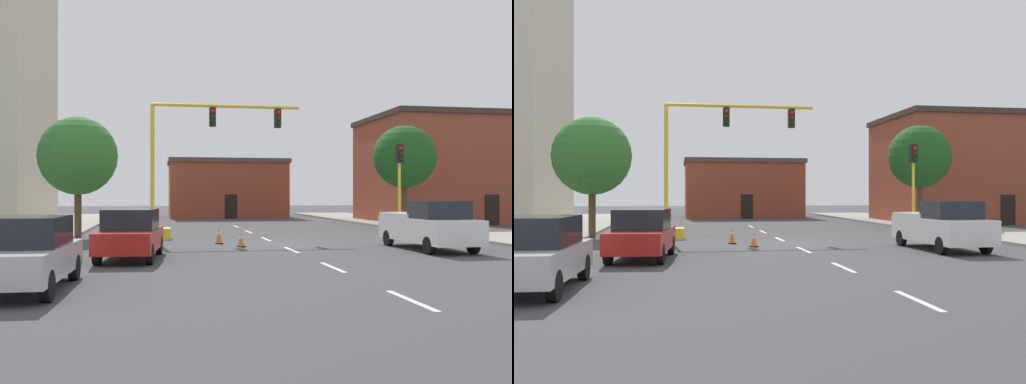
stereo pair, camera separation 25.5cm
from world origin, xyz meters
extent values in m
plane|color=#424244|center=(0.00, 0.00, 0.00)|extent=(160.00, 160.00, 0.00)
cube|color=#9E998E|center=(-12.45, 8.00, 0.07)|extent=(6.00, 56.00, 0.14)
cube|color=#9E998E|center=(12.45, 8.00, 0.07)|extent=(6.00, 56.00, 0.14)
cube|color=silver|center=(0.00, -14.00, 0.00)|extent=(0.16, 2.40, 0.01)
cube|color=silver|center=(0.00, -8.50, 0.00)|extent=(0.16, 2.40, 0.01)
cube|color=silver|center=(0.00, -3.00, 0.00)|extent=(0.16, 2.40, 0.01)
cube|color=silver|center=(0.00, 2.50, 0.00)|extent=(0.16, 2.40, 0.01)
cube|color=silver|center=(0.00, 8.00, 0.00)|extent=(0.16, 2.40, 0.01)
cube|color=silver|center=(0.00, 13.50, 0.00)|extent=(0.16, 2.40, 0.01)
cube|color=brown|center=(1.22, 29.75, 2.56)|extent=(10.88, 8.18, 5.13)
cube|color=#4C4238|center=(1.22, 29.75, 5.33)|extent=(11.18, 8.48, 0.40)
cube|color=black|center=(1.22, 25.64, 1.10)|extent=(1.10, 0.06, 2.20)
cube|color=brown|center=(18.32, 16.92, 4.00)|extent=(13.80, 10.01, 8.00)
cube|color=#3D2D23|center=(18.32, 16.92, 8.20)|extent=(14.10, 10.31, 0.40)
cube|color=black|center=(18.32, 11.88, 1.10)|extent=(1.10, 0.06, 2.20)
cube|color=yellow|center=(-5.59, 3.52, 0.28)|extent=(1.80, 1.20, 0.55)
cylinder|color=yellow|center=(-5.59, 3.52, 3.65)|extent=(0.20, 0.20, 6.20)
cylinder|color=yellow|center=(-1.82, 3.52, 6.75)|extent=(7.53, 0.16, 0.16)
cube|color=black|center=(-2.58, 3.52, 6.18)|extent=(0.32, 0.36, 0.95)
sphere|color=red|center=(-2.58, 3.33, 6.45)|extent=(0.20, 0.20, 0.20)
sphere|color=#38280A|center=(-2.58, 3.33, 6.17)|extent=(0.20, 0.20, 0.20)
sphere|color=black|center=(-2.58, 3.33, 5.89)|extent=(0.20, 0.20, 0.20)
cube|color=black|center=(0.81, 3.52, 6.18)|extent=(0.32, 0.36, 0.95)
sphere|color=red|center=(0.81, 3.33, 6.45)|extent=(0.20, 0.20, 0.20)
sphere|color=#38280A|center=(0.81, 3.33, 6.17)|extent=(0.20, 0.20, 0.20)
sphere|color=black|center=(0.81, 3.33, 5.89)|extent=(0.20, 0.20, 0.20)
cylinder|color=yellow|center=(6.91, 2.12, 2.40)|extent=(0.14, 0.14, 4.80)
cube|color=black|center=(6.91, 2.12, 4.33)|extent=(0.32, 0.36, 0.95)
sphere|color=red|center=(6.91, 1.93, 4.60)|extent=(0.20, 0.20, 0.20)
sphere|color=#38280A|center=(6.91, 1.93, 4.32)|extent=(0.20, 0.20, 0.20)
sphere|color=black|center=(6.91, 1.93, 4.04)|extent=(0.20, 0.20, 0.20)
cylinder|color=#4C3823|center=(-9.38, 5.03, 1.36)|extent=(0.36, 0.36, 2.71)
sphere|color=#33702D|center=(-9.38, 5.03, 4.22)|extent=(4.03, 4.03, 4.03)
cylinder|color=#4C3823|center=(10.37, 9.10, 1.57)|extent=(0.36, 0.36, 3.15)
sphere|color=#1E511E|center=(10.37, 9.10, 4.66)|extent=(4.03, 4.03, 4.03)
cube|color=white|center=(5.51, -3.79, 0.81)|extent=(2.08, 5.43, 0.95)
cube|color=#1E2328|center=(5.52, -4.69, 1.64)|extent=(1.87, 1.83, 0.70)
cube|color=white|center=(5.49, -2.60, 1.37)|extent=(2.04, 2.84, 0.16)
cylinder|color=black|center=(6.43, -5.61, 0.34)|extent=(0.23, 0.68, 0.68)
cylinder|color=black|center=(4.63, -5.64, 0.34)|extent=(0.23, 0.68, 0.68)
cylinder|color=black|center=(6.38, -1.94, 0.34)|extent=(0.23, 0.68, 0.68)
cylinder|color=black|center=(4.58, -1.97, 0.34)|extent=(0.23, 0.68, 0.68)
cube|color=#B21E19|center=(-6.25, -5.29, 0.69)|extent=(2.29, 4.66, 0.70)
cube|color=#1E2328|center=(-6.24, -5.19, 1.39)|extent=(1.92, 2.46, 0.70)
cylinder|color=black|center=(-6.92, -3.69, 0.34)|extent=(0.29, 0.70, 0.68)
cylinder|color=black|center=(-5.28, -3.85, 0.34)|extent=(0.29, 0.70, 0.68)
cylinder|color=black|center=(-7.23, -6.74, 0.34)|extent=(0.29, 0.70, 0.68)
cylinder|color=black|center=(-5.58, -6.90, 0.34)|extent=(0.29, 0.70, 0.68)
cube|color=#B7B7BC|center=(-8.38, -11.34, 0.69)|extent=(2.04, 4.57, 0.70)
cube|color=#1E2328|center=(-8.38, -11.24, 1.39)|extent=(1.80, 2.37, 0.70)
cylinder|color=black|center=(-9.14, -9.78, 0.34)|extent=(0.25, 0.69, 0.68)
cylinder|color=black|center=(-7.49, -9.85, 0.34)|extent=(0.25, 0.69, 0.68)
cylinder|color=black|center=(-7.62, -12.90, 0.34)|extent=(0.25, 0.69, 0.68)
cube|color=black|center=(-1.81, -1.34, 0.02)|extent=(0.36, 0.36, 0.04)
cone|color=orange|center=(-1.81, -1.34, 0.33)|extent=(0.28, 0.28, 0.58)
cylinder|color=white|center=(-1.81, -1.34, 0.40)|extent=(0.19, 0.19, 0.08)
cube|color=black|center=(-2.58, 0.28, 0.02)|extent=(0.36, 0.36, 0.04)
cone|color=orange|center=(-2.58, 0.28, 0.38)|extent=(0.28, 0.28, 0.69)
cylinder|color=white|center=(-2.58, 0.28, 0.47)|extent=(0.19, 0.19, 0.08)
camera|label=1|loc=(-5.33, -25.38, 2.28)|focal=39.92mm
camera|label=2|loc=(-5.08, -25.43, 2.28)|focal=39.92mm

